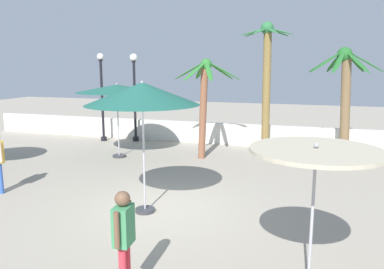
# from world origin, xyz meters

# --- Properties ---
(ground_plane) EXTENTS (56.00, 56.00, 0.00)m
(ground_plane) POSITION_xyz_m (0.00, 0.00, 0.00)
(ground_plane) COLOR #9E9384
(boundary_wall) EXTENTS (25.20, 0.30, 0.96)m
(boundary_wall) POSITION_xyz_m (0.00, 8.36, 0.48)
(boundary_wall) COLOR silver
(boundary_wall) RESTS_ON ground_plane
(patio_umbrella_0) EXTENTS (2.70, 2.70, 3.21)m
(patio_umbrella_0) POSITION_xyz_m (-0.22, -0.23, 2.90)
(patio_umbrella_0) COLOR #333338
(patio_umbrella_0) RESTS_ON ground_plane
(patio_umbrella_1) EXTENTS (2.00, 2.00, 2.41)m
(patio_umbrella_1) POSITION_xyz_m (3.64, -2.42, 2.17)
(patio_umbrella_1) COLOR #333338
(patio_umbrella_1) RESTS_ON ground_plane
(patio_umbrella_3) EXTENTS (3.12, 3.12, 2.91)m
(patio_umbrella_3) POSITION_xyz_m (-3.56, 4.64, 2.68)
(patio_umbrella_3) COLOR #333338
(patio_umbrella_3) RESTS_ON ground_plane
(palm_tree_0) EXTENTS (2.73, 2.74, 4.25)m
(palm_tree_0) POSITION_xyz_m (4.76, 7.03, 2.70)
(palm_tree_0) COLOR brown
(palm_tree_0) RESTS_ON ground_plane
(palm_tree_2) EXTENTS (2.62, 2.40, 3.82)m
(palm_tree_2) POSITION_xyz_m (-0.30, 5.45, 2.48)
(palm_tree_2) COLOR brown
(palm_tree_2) RESTS_ON ground_plane
(palm_tree_3) EXTENTS (2.06, 2.03, 5.26)m
(palm_tree_3) POSITION_xyz_m (1.81, 7.09, 3.24)
(palm_tree_3) COLOR olive
(palm_tree_3) RESTS_ON ground_plane
(lamp_post_0) EXTENTS (0.32, 0.32, 4.13)m
(lamp_post_0) POSITION_xyz_m (-5.84, 7.35, 2.31)
(lamp_post_0) COLOR black
(lamp_post_0) RESTS_ON ground_plane
(lamp_post_2) EXTENTS (0.35, 0.35, 4.11)m
(lamp_post_2) POSITION_xyz_m (-4.36, 7.78, 2.46)
(lamp_post_2) COLOR black
(lamp_post_2) RESTS_ON ground_plane
(guest_1) EXTENTS (0.27, 0.56, 1.71)m
(guest_1) POSITION_xyz_m (0.92, -3.47, 1.04)
(guest_1) COLOR #D8333F
(guest_1) RESTS_ON ground_plane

